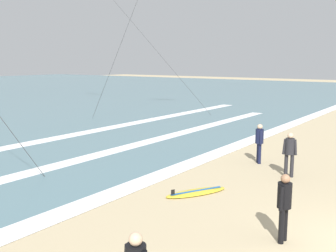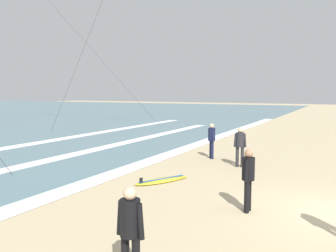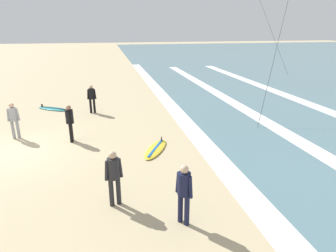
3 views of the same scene
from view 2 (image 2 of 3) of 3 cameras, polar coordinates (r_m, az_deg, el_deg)
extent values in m
cube|color=white|center=(13.80, -7.07, -7.09)|extent=(56.34, 0.89, 0.01)
cylinder|color=black|center=(9.20, 12.61, -11.13)|extent=(0.13, 0.13, 0.82)
cylinder|color=black|center=(9.39, 12.94, -10.80)|extent=(0.13, 0.13, 0.82)
cylinder|color=black|center=(9.12, 12.88, -6.75)|extent=(0.32, 0.32, 0.58)
cylinder|color=black|center=(8.95, 12.56, -7.14)|extent=(0.14, 0.09, 0.56)
cylinder|color=black|center=(9.30, 13.17, -6.67)|extent=(0.14, 0.09, 0.56)
sphere|color=#9E7051|center=(9.05, 12.93, -4.37)|extent=(0.21, 0.21, 0.21)
cylinder|color=#232328|center=(14.52, 11.94, -4.93)|extent=(0.13, 0.13, 0.82)
cylinder|color=#232328|center=(14.52, 11.14, -4.91)|extent=(0.13, 0.13, 0.82)
cylinder|color=#232328|center=(14.41, 11.59, -2.18)|extent=(0.32, 0.32, 0.58)
cylinder|color=#232328|center=(14.42, 12.34, -2.30)|extent=(0.12, 0.15, 0.56)
cylinder|color=#232328|center=(14.42, 10.85, -2.27)|extent=(0.12, 0.15, 0.56)
sphere|color=#DBB28E|center=(14.37, 11.63, -0.66)|extent=(0.21, 0.21, 0.21)
cylinder|color=#141938|center=(16.01, 7.17, -3.87)|extent=(0.13, 0.13, 0.82)
cylinder|color=#141938|center=(16.19, 6.95, -3.76)|extent=(0.13, 0.13, 0.82)
cylinder|color=#141938|center=(16.00, 7.09, -1.34)|extent=(0.32, 0.32, 0.58)
cylinder|color=#141938|center=(15.83, 7.30, -1.51)|extent=(0.16, 0.15, 0.56)
cylinder|color=#141938|center=(16.18, 6.88, -1.35)|extent=(0.16, 0.15, 0.56)
sphere|color=#DBB28E|center=(15.96, 7.10, 0.03)|extent=(0.21, 0.21, 0.21)
cylinder|color=black|center=(5.61, -6.15, -14.56)|extent=(0.32, 0.32, 0.58)
cylinder|color=black|center=(5.52, -4.49, -15.16)|extent=(0.09, 0.14, 0.56)
cylinder|color=black|center=(5.72, -7.74, -14.44)|extent=(0.09, 0.14, 0.56)
sphere|color=#DBB28E|center=(5.49, -6.19, -10.79)|extent=(0.21, 0.21, 0.21)
ellipsoid|color=yellow|center=(12.05, -1.01, -8.76)|extent=(2.14, 1.50, 0.09)
cube|color=#1959B2|center=(12.04, -1.01, -8.54)|extent=(1.63, 0.91, 0.01)
cube|color=black|center=(11.59, -4.39, -8.73)|extent=(0.11, 0.07, 0.16)
cylinder|color=#333333|center=(27.29, -12.66, 14.20)|extent=(2.14, 6.04, 14.34)
cylinder|color=#333333|center=(32.16, -12.06, 11.85)|extent=(2.73, 12.07, 13.19)
camera|label=1|loc=(1.28, 104.33, 54.01)|focal=42.13mm
camera|label=3|loc=(21.26, 17.05, 9.81)|focal=31.21mm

